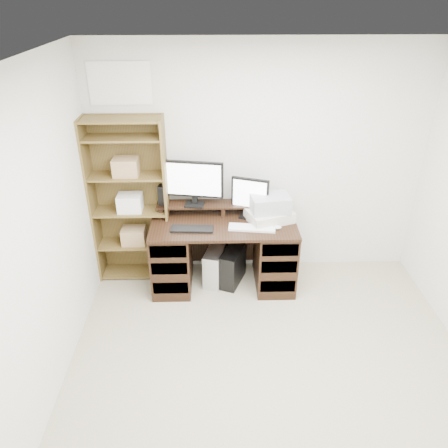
{
  "coord_description": "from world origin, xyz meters",
  "views": [
    {
      "loc": [
        -0.47,
        -2.3,
        2.91
      ],
      "look_at": [
        -0.37,
        1.43,
        0.85
      ],
      "focal_mm": 35.0,
      "sensor_mm": 36.0,
      "label": 1
    }
  ],
  "objects_px": {
    "printer": "(269,215)",
    "desk": "(223,252)",
    "monitor_small": "(250,196)",
    "monitor_wide": "(194,181)",
    "tower_silver": "(215,265)",
    "bookshelf": "(130,200)",
    "tower_black": "(233,266)"
  },
  "relations": [
    {
      "from": "printer",
      "to": "desk",
      "type": "bearing_deg",
      "value": 164.95
    },
    {
      "from": "desk",
      "to": "monitor_small",
      "type": "bearing_deg",
      "value": 25.49
    },
    {
      "from": "monitor_wide",
      "to": "printer",
      "type": "height_order",
      "value": "monitor_wide"
    },
    {
      "from": "desk",
      "to": "tower_silver",
      "type": "xyz_separation_m",
      "value": [
        -0.09,
        0.03,
        -0.19
      ]
    },
    {
      "from": "monitor_wide",
      "to": "monitor_small",
      "type": "distance_m",
      "value": 0.59
    },
    {
      "from": "monitor_wide",
      "to": "bookshelf",
      "type": "relative_size",
      "value": 0.33
    },
    {
      "from": "desk",
      "to": "monitor_small",
      "type": "distance_m",
      "value": 0.67
    },
    {
      "from": "monitor_small",
      "to": "printer",
      "type": "xyz_separation_m",
      "value": [
        0.2,
        -0.09,
        -0.18
      ]
    },
    {
      "from": "desk",
      "to": "monitor_wide",
      "type": "bearing_deg",
      "value": 147.2
    },
    {
      "from": "monitor_wide",
      "to": "printer",
      "type": "bearing_deg",
      "value": -0.93
    },
    {
      "from": "desk",
      "to": "monitor_wide",
      "type": "distance_m",
      "value": 0.83
    },
    {
      "from": "printer",
      "to": "tower_silver",
      "type": "relative_size",
      "value": 1.12
    },
    {
      "from": "desk",
      "to": "tower_black",
      "type": "relative_size",
      "value": 3.39
    },
    {
      "from": "desk",
      "to": "tower_silver",
      "type": "distance_m",
      "value": 0.21
    },
    {
      "from": "tower_silver",
      "to": "bookshelf",
      "type": "height_order",
      "value": "bookshelf"
    },
    {
      "from": "monitor_small",
      "to": "tower_black",
      "type": "distance_m",
      "value": 0.81
    },
    {
      "from": "monitor_wide",
      "to": "bookshelf",
      "type": "height_order",
      "value": "bookshelf"
    },
    {
      "from": "monitor_wide",
      "to": "monitor_small",
      "type": "bearing_deg",
      "value": 4.08
    },
    {
      "from": "tower_black",
      "to": "bookshelf",
      "type": "height_order",
      "value": "bookshelf"
    },
    {
      "from": "tower_silver",
      "to": "bookshelf",
      "type": "distance_m",
      "value": 1.15
    },
    {
      "from": "desk",
      "to": "tower_black",
      "type": "distance_m",
      "value": 0.21
    },
    {
      "from": "tower_black",
      "to": "printer",
      "type": "bearing_deg",
      "value": 28.11
    },
    {
      "from": "desk",
      "to": "monitor_small",
      "type": "xyz_separation_m",
      "value": [
        0.28,
        0.13,
        0.59
      ]
    },
    {
      "from": "desk",
      "to": "monitor_small",
      "type": "height_order",
      "value": "monitor_small"
    },
    {
      "from": "tower_silver",
      "to": "bookshelf",
      "type": "relative_size",
      "value": 0.22
    },
    {
      "from": "tower_black",
      "to": "bookshelf",
      "type": "bearing_deg",
      "value": -169.21
    },
    {
      "from": "monitor_small",
      "to": "tower_black",
      "type": "relative_size",
      "value": 0.97
    },
    {
      "from": "monitor_small",
      "to": "printer",
      "type": "bearing_deg",
      "value": -4.1
    },
    {
      "from": "monitor_wide",
      "to": "printer",
      "type": "relative_size",
      "value": 1.35
    },
    {
      "from": "tower_black",
      "to": "bookshelf",
      "type": "xyz_separation_m",
      "value": [
        -1.08,
        0.21,
        0.71
      ]
    },
    {
      "from": "monitor_small",
      "to": "bookshelf",
      "type": "xyz_separation_m",
      "value": [
        -1.25,
        0.08,
        -0.07
      ]
    },
    {
      "from": "monitor_wide",
      "to": "tower_black",
      "type": "distance_m",
      "value": 1.03
    }
  ]
}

